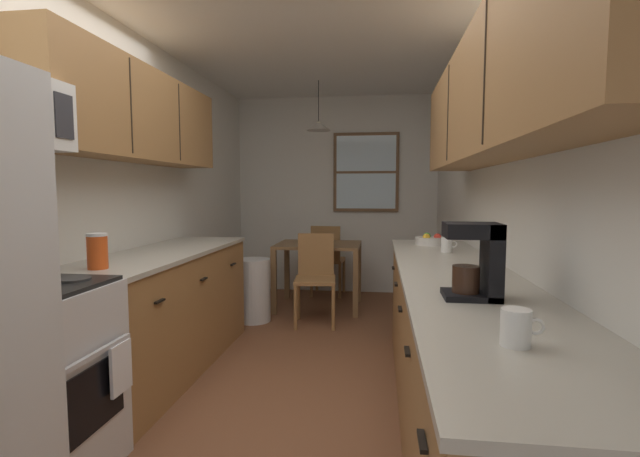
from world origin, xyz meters
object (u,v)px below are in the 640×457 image
Objects in this scene: mug_by_coffeemaker at (516,327)px; mug_spare at (447,245)px; fruit_bowl at (430,240)px; dining_chair_near at (315,274)px; trash_bin at (254,290)px; table_serving_bowl at (311,241)px; dining_table at (319,254)px; dining_chair_far at (327,257)px; coffee_maker at (479,259)px; storage_canister at (97,251)px; stove_range at (30,382)px.

mug_spare is (0.09, 1.96, 0.00)m from mug_by_coffeemaker.
dining_chair_near is at bearing 146.39° from fruit_bowl.
dining_chair_near is 1.40× the size of trash_bin.
table_serving_bowl is (-1.16, 3.68, -0.18)m from mug_by_coffeemaker.
trash_bin is at bearing 147.50° from mug_spare.
mug_spare is at bearing -56.11° from dining_table.
coffee_maker is at bearing -74.01° from dining_chair_far.
trash_bin is 5.67× the size of mug_spare.
dining_chair_near is 3.65× the size of fruit_bowl.
mug_by_coffeemaker is 3.86m from table_serving_bowl.
trash_bin is 2.20m from storage_canister.
dining_chair_near is at bearing 70.62° from stove_range.
coffee_maker is (1.04, -2.54, 0.56)m from dining_chair_near.
storage_canister is (-0.91, -3.27, 0.50)m from dining_chair_far.
dining_chair_near reaches higher than trash_bin.
trash_bin is at bearing 123.76° from coffee_maker.
mug_spare is at bearing -81.93° from fruit_bowl.
stove_range reaches higher than fruit_bowl.
fruit_bowl reaches higher than dining_table.
mug_spare is 0.46m from fruit_bowl.
dining_table is 3.86m from mug_by_coffeemaker.
storage_canister is 1.78× the size of mug_spare.
trash_bin is (-0.59, -0.62, -0.30)m from dining_table.
storage_canister is (-0.30, -2.07, 0.68)m from trash_bin.
dining_table is 8.29× the size of mug_spare.
dining_chair_far is (0.91, 3.80, 0.03)m from stove_range.
storage_canister reaches higher than trash_bin.
dining_chair_near is 2.91× the size of coffee_maker.
mug_by_coffeemaker is at bearing -71.72° from dining_chair_near.
stove_range is at bearing -105.30° from dining_table.
stove_range is 1.22× the size of dining_chair_near.
trash_bin is at bearing 81.77° from storage_canister.
stove_range is 1.17× the size of dining_table.
stove_range reaches higher than trash_bin.
stove_range reaches higher than dining_chair_near.
table_serving_bowl is (-1.17, 3.11, -0.29)m from coffee_maker.
coffee_maker reaches higher than mug_spare.
fruit_bowl is (1.99, 1.41, -0.06)m from storage_canister.
mug_spare is (1.13, -2.31, 0.45)m from dining_chair_far.
storage_canister is 2.20m from mug_by_coffeemaker.
dining_table is at bearing 130.65° from fruit_bowl.
fruit_bowl is at bearing -47.04° from table_serving_bowl.
dining_chair_far is at bearing 105.99° from coffee_maker.
fruit_bowl is (1.10, -1.28, 0.32)m from dining_table.
mug_by_coffeemaker is at bearing -61.60° from trash_bin.
storage_canister is 1.67× the size of mug_by_coffeemaker.
coffee_maker is at bearing -56.24° from trash_bin.
storage_canister is 0.65× the size of coffee_maker.
trash_bin is at bearing -129.56° from table_serving_bowl.
stove_range is 3.55× the size of coffee_maker.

